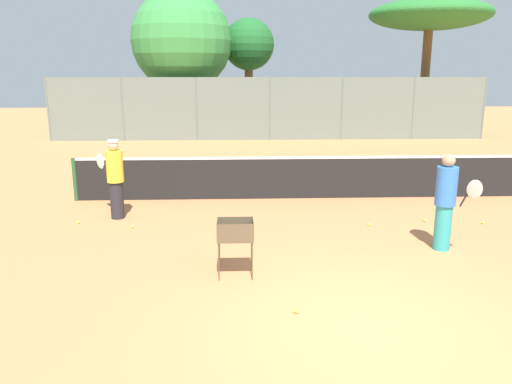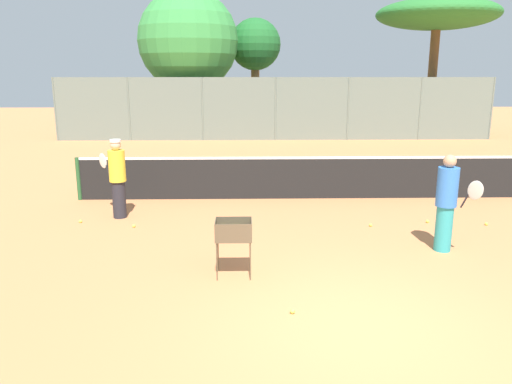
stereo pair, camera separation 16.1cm
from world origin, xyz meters
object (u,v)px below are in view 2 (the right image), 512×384
object	(u,v)px
player_white_outfit	(117,178)
ball_cart	(234,235)
tennis_net	(302,177)
parked_car	(306,121)
player_red_cap	(447,202)

from	to	relation	value
player_white_outfit	ball_cart	world-z (taller)	player_white_outfit
tennis_net	ball_cart	world-z (taller)	tennis_net
ball_cart	parked_car	xyz separation A→B (m)	(3.30, 18.06, -0.02)
tennis_net	parked_car	distance (m)	13.31
player_white_outfit	parked_car	bearing A→B (deg)	-69.34
player_white_outfit	player_red_cap	world-z (taller)	player_red_cap
tennis_net	parked_car	world-z (taller)	parked_car
tennis_net	ball_cart	size ratio (longest dim) A/B	12.38
tennis_net	player_white_outfit	world-z (taller)	player_white_outfit
ball_cart	tennis_net	bearing A→B (deg)	71.67
player_white_outfit	ball_cart	bearing A→B (deg)	170.44
ball_cart	parked_car	world-z (taller)	parked_car
player_red_cap	ball_cart	size ratio (longest dim) A/B	1.91
tennis_net	ball_cart	bearing A→B (deg)	-108.33
player_white_outfit	ball_cart	distance (m)	4.18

